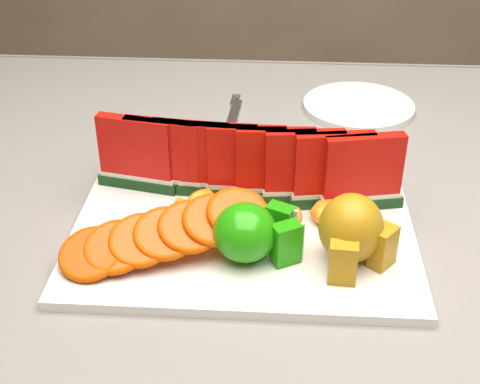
{
  "coord_description": "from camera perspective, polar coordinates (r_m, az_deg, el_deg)",
  "views": [
    {
      "loc": [
        -0.03,
        -0.69,
        1.23
      ],
      "look_at": [
        -0.07,
        -0.03,
        0.81
      ],
      "focal_mm": 50.0,
      "sensor_mm": 36.0,
      "label": 1
    }
  ],
  "objects": [
    {
      "name": "orange_fan_back",
      "position": [
        0.89,
        -1.26,
        3.01
      ],
      "size": [
        0.24,
        0.1,
        0.04
      ],
      "color": "orange",
      "rests_on": "platter"
    },
    {
      "name": "fork",
      "position": [
        1.05,
        -0.71,
        6.07
      ],
      "size": [
        0.02,
        0.2,
        0.0
      ],
      "color": "silver",
      "rests_on": "tablecloth"
    },
    {
      "name": "table",
      "position": [
        0.9,
        4.81,
        -7.4
      ],
      "size": [
        1.4,
        0.9,
        0.75
      ],
      "color": "#4F2C20",
      "rests_on": "ground"
    },
    {
      "name": "tablecloth",
      "position": [
        0.86,
        5.0,
        -4.19
      ],
      "size": [
        1.53,
        1.03,
        0.2
      ],
      "color": "gray",
      "rests_on": "table"
    },
    {
      "name": "apple_cluster",
      "position": [
        0.72,
        0.99,
        -3.47
      ],
      "size": [
        0.1,
        0.08,
        0.07
      ],
      "color": "#39920B",
      "rests_on": "platter"
    },
    {
      "name": "platter",
      "position": [
        0.8,
        0.3,
        -3.15
      ],
      "size": [
        0.4,
        0.3,
        0.01
      ],
      "color": "silver",
      "rests_on": "tablecloth"
    },
    {
      "name": "tangerine_segments",
      "position": [
        0.8,
        1.47,
        -1.44
      ],
      "size": [
        0.21,
        0.07,
        0.02
      ],
      "color": "orange",
      "rests_on": "platter"
    },
    {
      "name": "orange_fan_front",
      "position": [
        0.73,
        -6.38,
        -3.51
      ],
      "size": [
        0.25,
        0.14,
        0.06
      ],
      "color": "orange",
      "rests_on": "platter"
    },
    {
      "name": "pear_cluster",
      "position": [
        0.73,
        9.57,
        -3.32
      ],
      "size": [
        0.1,
        0.09,
        0.08
      ],
      "color": "#B0671A",
      "rests_on": "platter"
    },
    {
      "name": "watermelon_row",
      "position": [
        0.82,
        0.57,
        2.35
      ],
      "size": [
        0.39,
        0.07,
        0.1
      ],
      "color": "#0A3712",
      "rests_on": "platter"
    },
    {
      "name": "side_plate",
      "position": [
        1.11,
        10.08,
        7.23
      ],
      "size": [
        0.19,
        0.19,
        0.01
      ],
      "color": "silver",
      "rests_on": "tablecloth"
    }
  ]
}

